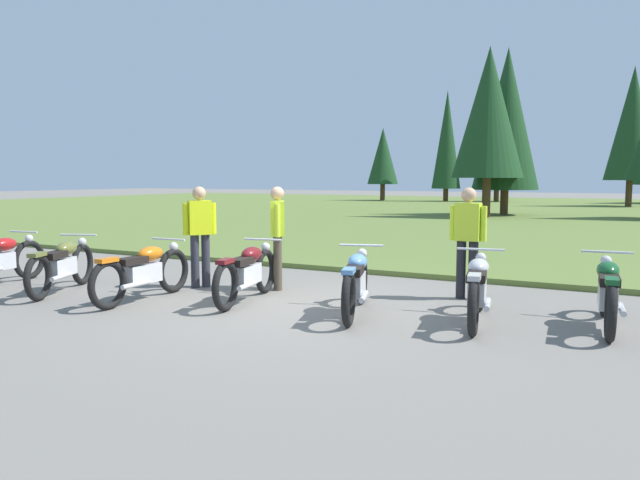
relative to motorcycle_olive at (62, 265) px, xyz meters
The scene contains 11 objects.
ground_plane 4.02m from the motorcycle_olive, 10.51° to the left, with size 140.00×140.00×0.00m, color slate.
grass_moorland 26.18m from the motorcycle_olive, 81.37° to the left, with size 80.00×44.00×0.10m, color #5B7033.
motorcycle_olive is the anchor object (origin of this frame).
motorcycle_orange 1.63m from the motorcycle_olive, ahead, with size 0.62×2.10×0.88m.
motorcycle_maroon 3.12m from the motorcycle_olive, 14.10° to the left, with size 0.69×2.08×0.88m.
motorcycle_sky_blue 4.84m from the motorcycle_olive, ahead, with size 0.84×2.03×0.88m.
motorcycle_silver 6.40m from the motorcycle_olive, ahead, with size 0.69×2.08×0.88m.
motorcycle_british_green 7.92m from the motorcycle_olive, 10.76° to the left, with size 0.62×2.10×0.88m.
rider_with_back_turned 3.45m from the motorcycle_olive, 31.68° to the left, with size 0.38×0.48×1.67m.
rider_checking_bike 6.34m from the motorcycle_olive, 22.72° to the left, with size 0.55×0.23×1.67m.
rider_near_row_end 2.22m from the motorcycle_olive, 39.33° to the left, with size 0.40×0.45×1.67m.
Camera 1 is at (4.15, -7.28, 1.82)m, focal length 34.21 mm.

